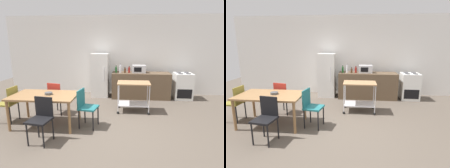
# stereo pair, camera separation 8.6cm
# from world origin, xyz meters

# --- Properties ---
(ground_plane) EXTENTS (12.00, 12.00, 0.00)m
(ground_plane) POSITION_xyz_m (0.00, 0.00, 0.00)
(ground_plane) COLOR brown
(back_wall) EXTENTS (8.40, 0.12, 2.90)m
(back_wall) POSITION_xyz_m (0.00, 3.20, 1.45)
(back_wall) COLOR white
(back_wall) RESTS_ON ground_plane
(kitchen_counter) EXTENTS (2.00, 0.64, 0.90)m
(kitchen_counter) POSITION_xyz_m (0.90, 2.60, 0.45)
(kitchen_counter) COLOR brown
(kitchen_counter) RESTS_ON ground_plane
(dining_table) EXTENTS (1.50, 0.90, 0.75)m
(dining_table) POSITION_xyz_m (-1.47, 0.17, 0.67)
(dining_table) COLOR olive
(dining_table) RESTS_ON ground_plane
(chair_teal) EXTENTS (0.46, 0.46, 0.89)m
(chair_teal) POSITION_xyz_m (-0.51, 0.17, 0.52)
(chair_teal) COLOR #1E666B
(chair_teal) RESTS_ON ground_plane
(chair_olive) EXTENTS (0.41, 0.41, 0.89)m
(chair_olive) POSITION_xyz_m (-2.44, 0.27, 0.52)
(chair_olive) COLOR olive
(chair_olive) RESTS_ON ground_plane
(chair_black) EXTENTS (0.45, 0.45, 0.89)m
(chair_black) POSITION_xyz_m (-1.23, -0.55, 0.52)
(chair_black) COLOR black
(chair_black) RESTS_ON ground_plane
(chair_red) EXTENTS (0.48, 0.48, 0.89)m
(chair_red) POSITION_xyz_m (-1.46, 0.85, 0.52)
(chair_red) COLOR #B72D23
(chair_red) RESTS_ON ground_plane
(stove_oven) EXTENTS (0.60, 0.61, 0.92)m
(stove_oven) POSITION_xyz_m (2.35, 2.62, 0.45)
(stove_oven) COLOR white
(stove_oven) RESTS_ON ground_plane
(refrigerator) EXTENTS (0.60, 0.63, 1.55)m
(refrigerator) POSITION_xyz_m (-0.55, 2.70, 0.78)
(refrigerator) COLOR white
(refrigerator) RESTS_ON ground_plane
(kitchen_cart) EXTENTS (0.91, 0.57, 0.85)m
(kitchen_cart) POSITION_xyz_m (0.61, 1.25, 0.57)
(kitchen_cart) COLOR #A37A51
(kitchen_cart) RESTS_ON ground_plane
(bottle_olive_oil) EXTENTS (0.06, 0.06, 0.24)m
(bottle_olive_oil) POSITION_xyz_m (0.03, 2.60, 1.00)
(bottle_olive_oil) COLOR #1E6628
(bottle_olive_oil) RESTS_ON kitchen_counter
(bottle_sesame_oil) EXTENTS (0.07, 0.07, 0.31)m
(bottle_sesame_oil) POSITION_xyz_m (0.19, 2.53, 1.04)
(bottle_sesame_oil) COLOR silver
(bottle_sesame_oil) RESTS_ON kitchen_counter
(bottle_soy_sauce) EXTENTS (0.06, 0.06, 0.20)m
(bottle_soy_sauce) POSITION_xyz_m (0.34, 2.53, 0.98)
(bottle_soy_sauce) COLOR #4C2D19
(bottle_soy_sauce) RESTS_ON kitchen_counter
(bottle_soda) EXTENTS (0.07, 0.07, 0.24)m
(bottle_soda) POSITION_xyz_m (0.49, 2.56, 1.00)
(bottle_soda) COLOR maroon
(bottle_soda) RESTS_ON kitchen_counter
(microwave) EXTENTS (0.46, 0.35, 0.26)m
(microwave) POSITION_xyz_m (0.82, 2.62, 1.03)
(microwave) COLOR silver
(microwave) RESTS_ON kitchen_counter
(fruit_bowl) EXTENTS (0.17, 0.17, 0.05)m
(fruit_bowl) POSITION_xyz_m (-1.39, 0.20, 0.78)
(fruit_bowl) COLOR #4C4C4C
(fruit_bowl) RESTS_ON dining_table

